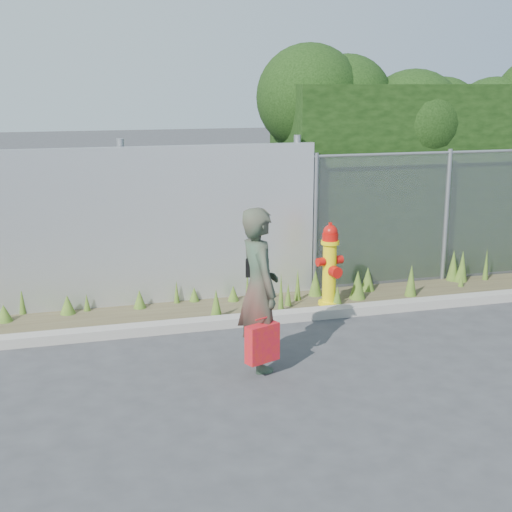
{
  "coord_description": "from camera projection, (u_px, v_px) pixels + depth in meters",
  "views": [
    {
      "loc": [
        -2.56,
        -6.6,
        3.05
      ],
      "look_at": [
        -0.3,
        1.4,
        1.0
      ],
      "focal_mm": 50.0,
      "sensor_mm": 36.0,
      "label": 1
    }
  ],
  "objects": [
    {
      "name": "ground",
      "position": [
        319.0,
        376.0,
        7.57
      ],
      "size": [
        80.0,
        80.0,
        0.0
      ],
      "primitive_type": "plane",
      "color": "#353537",
      "rests_on": "ground"
    },
    {
      "name": "curb",
      "position": [
        270.0,
        318.0,
        9.24
      ],
      "size": [
        16.0,
        0.22,
        0.12
      ],
      "primitive_type": "cube",
      "color": "gray",
      "rests_on": "ground"
    },
    {
      "name": "weed_strip",
      "position": [
        316.0,
        293.0,
        10.13
      ],
      "size": [
        16.0,
        1.31,
        0.55
      ],
      "color": "#463D28",
      "rests_on": "ground"
    },
    {
      "name": "corrugated_fence",
      "position": [
        5.0,
        235.0,
        9.26
      ],
      "size": [
        8.5,
        0.21,
        2.3
      ],
      "color": "#B5B7BD",
      "rests_on": "ground"
    },
    {
      "name": "chainlink_fence",
      "position": [
        505.0,
        212.0,
        11.25
      ],
      "size": [
        6.5,
        0.07,
        2.05
      ],
      "color": "gray",
      "rests_on": "ground"
    },
    {
      "name": "hedge",
      "position": [
        476.0,
        146.0,
        11.99
      ],
      "size": [
        7.67,
        1.97,
        3.63
      ],
      "color": "black",
      "rests_on": "ground"
    },
    {
      "name": "fire_hydrant",
      "position": [
        330.0,
        266.0,
        9.79
      ],
      "size": [
        0.4,
        0.35,
        1.18
      ],
      "rotation": [
        0.0,
        0.0,
        0.2
      ],
      "color": "yellow",
      "rests_on": "ground"
    },
    {
      "name": "woman",
      "position": [
        259.0,
        289.0,
        7.6
      ],
      "size": [
        0.46,
        0.67,
        1.77
      ],
      "primitive_type": "imported",
      "rotation": [
        0.0,
        0.0,
        1.63
      ],
      "color": "#106546",
      "rests_on": "ground"
    },
    {
      "name": "red_tote_bag",
      "position": [
        262.0,
        343.0,
        7.43
      ],
      "size": [
        0.37,
        0.14,
        0.48
      ],
      "rotation": [
        0.0,
        0.0,
        0.4
      ],
      "color": "#B30A2E"
    },
    {
      "name": "black_shoulder_bag",
      "position": [
        257.0,
        268.0,
        7.66
      ],
      "size": [
        0.25,
        0.1,
        0.19
      ],
      "rotation": [
        0.0,
        0.0,
        -0.31
      ],
      "color": "black"
    }
  ]
}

